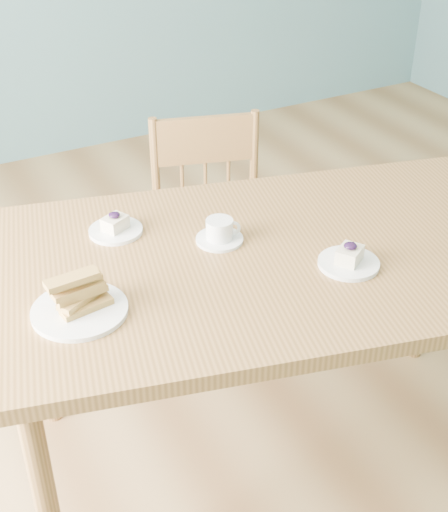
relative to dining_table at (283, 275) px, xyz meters
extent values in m
cube|color=#A77F4D|center=(0.37, 0.19, -0.74)|extent=(5.00, 5.00, 0.01)
cube|color=olive|center=(0.00, 0.00, 0.06)|extent=(1.68, 1.21, 0.04)
cylinder|color=olive|center=(-0.59, 0.52, -0.35)|extent=(0.06, 0.06, 0.77)
cylinder|color=olive|center=(0.76, 0.19, -0.35)|extent=(0.06, 0.06, 0.77)
cube|color=olive|center=(0.11, 0.62, -0.31)|extent=(0.50, 0.49, 0.04)
cylinder|color=olive|center=(-0.11, 0.51, -0.53)|extent=(0.03, 0.03, 0.40)
cylinder|color=olive|center=(0.23, 0.41, -0.53)|extent=(0.03, 0.03, 0.40)
cylinder|color=olive|center=(-0.02, 0.83, -0.53)|extent=(0.03, 0.03, 0.40)
cylinder|color=olive|center=(0.32, 0.73, -0.53)|extent=(0.03, 0.03, 0.40)
cylinder|color=olive|center=(-0.02, 0.84, -0.06)|extent=(0.03, 0.03, 0.46)
cylinder|color=olive|center=(0.33, 0.74, -0.06)|extent=(0.03, 0.03, 0.46)
cube|color=olive|center=(0.16, 0.79, 0.07)|extent=(0.34, 0.12, 0.18)
cylinder|color=olive|center=(0.07, 0.81, -0.16)|extent=(0.01, 0.01, 0.27)
cylinder|color=olive|center=(0.16, 0.79, -0.16)|extent=(0.01, 0.01, 0.27)
cylinder|color=olive|center=(0.24, 0.76, -0.16)|extent=(0.01, 0.01, 0.27)
cylinder|color=silver|center=(0.11, -0.14, 0.09)|extent=(0.16, 0.16, 0.01)
cube|color=beige|center=(0.11, -0.14, 0.11)|extent=(0.09, 0.08, 0.04)
ellipsoid|color=black|center=(0.11, -0.14, 0.14)|extent=(0.03, 0.03, 0.02)
sphere|color=black|center=(0.12, -0.14, 0.14)|extent=(0.01, 0.01, 0.01)
sphere|color=black|center=(0.10, -0.13, 0.14)|extent=(0.01, 0.01, 0.01)
sphere|color=black|center=(0.11, -0.15, 0.14)|extent=(0.01, 0.01, 0.01)
cylinder|color=silver|center=(-0.37, 0.30, 0.09)|extent=(0.15, 0.15, 0.01)
cube|color=beige|center=(-0.37, 0.30, 0.11)|extent=(0.08, 0.08, 0.04)
ellipsoid|color=black|center=(-0.37, 0.30, 0.14)|extent=(0.03, 0.03, 0.01)
sphere|color=black|center=(-0.36, 0.31, 0.14)|extent=(0.01, 0.01, 0.01)
sphere|color=black|center=(-0.38, 0.31, 0.14)|extent=(0.01, 0.01, 0.01)
sphere|color=black|center=(-0.37, 0.29, 0.14)|extent=(0.01, 0.01, 0.01)
cylinder|color=silver|center=(-0.13, 0.13, 0.09)|extent=(0.13, 0.13, 0.01)
cylinder|color=silver|center=(-0.13, 0.13, 0.12)|extent=(0.10, 0.10, 0.06)
cylinder|color=brown|center=(-0.13, 0.13, 0.14)|extent=(0.06, 0.06, 0.00)
torus|color=silver|center=(-0.10, 0.11, 0.12)|extent=(0.04, 0.02, 0.04)
cylinder|color=silver|center=(-0.58, -0.01, 0.09)|extent=(0.23, 0.23, 0.01)
camera|label=1|loc=(-0.91, -1.36, 1.11)|focal=50.00mm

